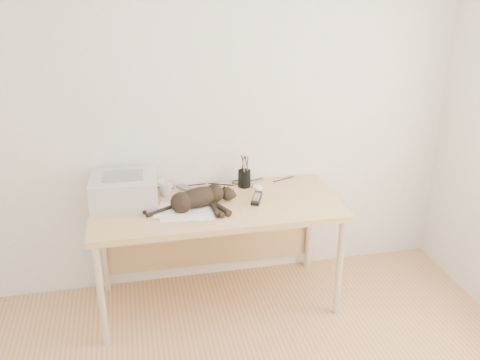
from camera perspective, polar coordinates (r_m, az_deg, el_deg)
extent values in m
plane|color=white|center=(3.58, -3.69, 8.00)|extent=(3.50, 0.00, 3.50)
cube|color=tan|center=(3.44, -2.54, -2.89)|extent=(1.60, 0.70, 0.04)
cylinder|color=silver|center=(3.34, -14.59, -11.91)|extent=(0.04, 0.04, 0.70)
cylinder|color=silver|center=(3.56, 10.57, -9.18)|extent=(0.04, 0.04, 0.70)
cylinder|color=silver|center=(3.85, -14.38, -6.90)|extent=(0.04, 0.04, 0.70)
cylinder|color=silver|center=(4.04, 7.39, -4.84)|extent=(0.04, 0.04, 0.70)
cube|color=tan|center=(3.88, -3.29, -5.09)|extent=(1.48, 0.02, 0.60)
cube|color=silver|center=(3.48, -12.25, -1.03)|extent=(0.43, 0.37, 0.19)
cube|color=black|center=(3.48, -12.26, -0.89)|extent=(0.35, 0.04, 0.11)
cube|color=gray|center=(3.45, -12.38, 0.47)|extent=(0.26, 0.19, 0.01)
cube|color=white|center=(3.33, -5.62, -3.49)|extent=(0.35, 0.27, 0.00)
cube|color=white|center=(3.34, -6.17, -3.34)|extent=(0.39, 0.33, 0.00)
ellipsoid|color=black|center=(3.38, -4.40, -1.86)|extent=(0.33, 0.21, 0.13)
sphere|color=black|center=(3.33, -6.30, -2.41)|extent=(0.13, 0.13, 0.13)
ellipsoid|color=black|center=(3.46, -1.29, -1.52)|extent=(0.11, 0.11, 0.08)
cone|color=black|center=(3.48, -1.67, -0.81)|extent=(0.04, 0.05, 0.04)
cone|color=black|center=(3.48, -1.31, -0.85)|extent=(0.04, 0.05, 0.04)
cylinder|color=black|center=(3.32, -2.69, -3.15)|extent=(0.08, 0.18, 0.03)
cylinder|color=black|center=(3.34, -2.00, -2.99)|extent=(0.08, 0.18, 0.03)
cylinder|color=black|center=(3.35, -8.54, -3.29)|extent=(0.20, 0.08, 0.02)
imported|color=white|center=(3.58, -7.92, -0.84)|extent=(0.14, 0.14, 0.10)
cylinder|color=black|center=(3.67, 0.46, 0.16)|extent=(0.09, 0.09, 0.12)
cylinder|color=#990C0C|center=(3.64, 0.27, 1.32)|extent=(0.01, 0.01, 0.16)
cylinder|color=navy|center=(3.65, 0.62, 1.41)|extent=(0.01, 0.01, 0.16)
cylinder|color=black|center=(3.63, 0.51, 1.26)|extent=(0.01, 0.01, 0.16)
cube|color=gray|center=(3.64, -5.60, -1.00)|extent=(0.14, 0.19, 0.02)
cube|color=black|center=(3.49, 1.80, -1.97)|extent=(0.12, 0.20, 0.02)
ellipsoid|color=white|center=(3.66, 1.86, -0.58)|extent=(0.09, 0.13, 0.04)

